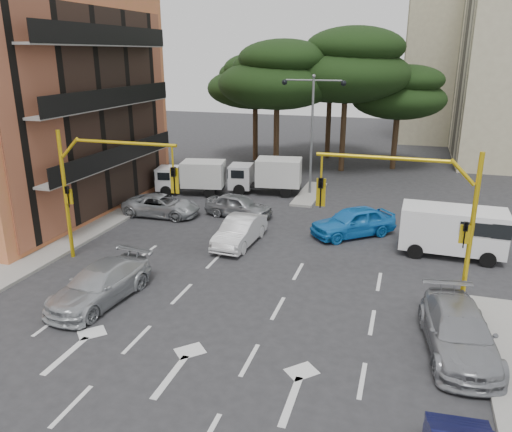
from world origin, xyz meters
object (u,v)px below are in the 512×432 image
Objects in this scene: car_white_hatch at (240,231)px; car_silver_cross_a at (162,205)px; car_silver_cross_b at (239,206)px; signal_mast_left at (98,180)px; van_white at (452,232)px; car_blue_compact at (353,222)px; signal_mast_right at (421,207)px; car_silver_parked at (459,332)px; box_truck_a at (191,178)px; box_truck_b at (266,176)px; street_lamp_center at (312,114)px; car_silver_wagon at (100,284)px.

car_silver_cross_a is (-5.93, 3.03, -0.07)m from car_white_hatch.
car_white_hatch is at bearing -150.89° from car_silver_cross_b.
signal_mast_left is 16.51m from van_white.
car_silver_cross_b is at bearing -140.19° from car_blue_compact.
signal_mast_right reaches higher than car_silver_parked.
van_white reaches higher than box_truck_a.
car_silver_cross_a is at bearing 113.92° from car_silver_cross_b.
box_truck_b is at bearing -36.26° from car_silver_cross_a.
street_lamp_center is at bearing 64.09° from signal_mast_left.
car_silver_parked reaches higher than car_silver_wagon.
car_silver_parked is at bearing -64.55° from signal_mast_right.
car_silver_parked is at bearing -15.36° from car_blue_compact.
box_truck_b reaches higher than car_silver_cross_a.
signal_mast_right is 1.28× the size of van_white.
box_truck_a is at bearing 107.49° from car_silver_wagon.
car_silver_parked is (8.26, -17.06, -4.70)m from street_lamp_center.
car_silver_cross_a is at bearing 137.92° from box_truck_b.
car_white_hatch is 1.06× the size of car_silver_cross_b.
street_lamp_center is 18.69m from car_silver_wagon.
street_lamp_center is 1.94× the size of car_silver_cross_b.
car_silver_wagon reaches higher than car_silver_cross_a.
van_white is (13.25, 9.00, 0.47)m from car_silver_wagon.
signal_mast_left is 14.29m from box_truck_b.
street_lamp_center is at bearing -133.24° from van_white.
car_white_hatch is 0.87× the size of car_silver_wagon.
car_blue_compact is 0.91× the size of car_silver_parked.
car_blue_compact is at bearing -92.36° from car_silver_cross_a.
van_white is 0.95× the size of box_truck_b.
car_white_hatch is 10.19m from van_white.
box_truck_a is (-6.22, 7.99, 0.44)m from car_white_hatch.
box_truck_a is at bearing -109.61° from van_white.
car_silver_parked reaches higher than car_silver_cross_b.
street_lamp_center reaches higher than box_truck_a.
box_truck_b is (-9.78, 13.51, -2.67)m from signal_mast_right.
car_blue_compact is at bearing -142.64° from box_truck_b.
signal_mast_left is at bearing -176.42° from car_silver_cross_a.
car_white_hatch is (-1.54, -10.13, -4.73)m from street_lamp_center.
signal_mast_right is at bearing -15.75° from car_blue_compact.
car_blue_compact is 0.94× the size of car_silver_wagon.
car_silver_wagon is (2.06, -3.44, -3.18)m from signal_mast_left.
car_silver_cross_b is 11.83m from van_white.
box_truck_b is (-11.48, 7.95, 0.04)m from van_white.
car_silver_wagon is at bearing -105.22° from street_lamp_center.
car_silver_parked is at bearing -153.65° from box_truck_b.
car_silver_wagon is 15.61m from box_truck_a.
signal_mast_left reaches higher than box_truck_a.
signal_mast_right is 1.32× the size of car_blue_compact.
car_silver_cross_a is at bearing -130.31° from car_blue_compact.
car_blue_compact is at bearing -62.50° from street_lamp_center.
box_truck_b is (1.77, 16.95, 0.51)m from car_silver_wagon.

